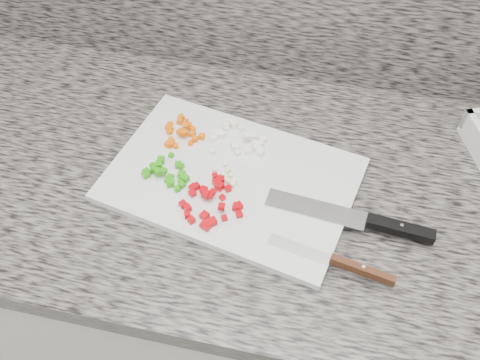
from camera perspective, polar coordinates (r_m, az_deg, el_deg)
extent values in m
cube|color=beige|center=(1.36, 3.48, -12.74)|extent=(3.92, 0.62, 0.86)
cube|color=#656059|center=(0.98, 4.71, -0.99)|extent=(3.96, 0.64, 0.04)
cube|color=silver|center=(0.96, -0.91, 0.09)|extent=(0.48, 0.37, 0.01)
cube|color=#F16005|center=(1.01, -7.37, 4.24)|extent=(0.01, 0.01, 0.01)
cube|color=#F16005|center=(1.02, -5.11, 4.93)|extent=(0.01, 0.01, 0.01)
cube|color=#F16005|center=(1.01, -7.30, 3.87)|extent=(0.02, 0.02, 0.01)
cube|color=#F16005|center=(1.01, -6.38, 5.11)|extent=(0.02, 0.02, 0.01)
cube|color=#F16005|center=(1.03, -7.54, 5.12)|extent=(0.01, 0.01, 0.01)
cube|color=#F16005|center=(1.01, -7.26, 4.17)|extent=(0.01, 0.01, 0.01)
cube|color=#F16005|center=(1.01, -4.84, 4.38)|extent=(0.01, 0.01, 0.01)
cube|color=#F16005|center=(1.00, -5.30, 3.94)|extent=(0.01, 0.01, 0.01)
cube|color=#F16005|center=(1.05, -6.30, 6.65)|extent=(0.01, 0.01, 0.01)
cube|color=#F16005|center=(1.01, -5.98, 5.02)|extent=(0.02, 0.02, 0.01)
cube|color=#F16005|center=(1.03, -7.46, 5.51)|extent=(0.02, 0.02, 0.01)
cube|color=#F16005|center=(1.02, -5.84, 5.71)|extent=(0.01, 0.01, 0.01)
cube|color=#F16005|center=(1.04, -7.62, 5.62)|extent=(0.01, 0.01, 0.01)
cube|color=#F16005|center=(1.04, -6.43, 6.24)|extent=(0.01, 0.01, 0.01)
cube|color=#F16005|center=(1.03, -5.10, 5.42)|extent=(0.01, 0.01, 0.01)
cube|color=#F16005|center=(1.04, -7.45, 5.91)|extent=(0.01, 0.01, 0.01)
cube|color=#F16005|center=(1.01, -4.10, 4.65)|extent=(0.01, 0.01, 0.01)
cube|color=#F16005|center=(1.00, -7.66, 3.79)|extent=(0.01, 0.01, 0.01)
cube|color=#F16005|center=(1.04, -5.41, 5.86)|extent=(0.01, 0.01, 0.01)
cube|color=#F16005|center=(1.00, -6.83, 3.61)|extent=(0.01, 0.01, 0.01)
cube|color=#F16005|center=(1.05, -5.72, 6.29)|extent=(0.01, 0.01, 0.01)
cube|color=#F16005|center=(1.03, -6.20, 5.17)|extent=(0.01, 0.01, 0.01)
cube|color=white|center=(1.01, -2.63, 4.83)|extent=(0.01, 0.01, 0.01)
cube|color=white|center=(1.01, 1.36, 4.66)|extent=(0.02, 0.02, 0.01)
cube|color=white|center=(1.01, -2.79, 4.92)|extent=(0.01, 0.01, 0.01)
cube|color=white|center=(0.99, 2.24, 3.17)|extent=(0.01, 0.01, 0.01)
cube|color=white|center=(0.99, -0.43, 3.55)|extent=(0.01, 0.01, 0.01)
cube|color=white|center=(0.98, -0.27, 2.95)|extent=(0.01, 0.01, 0.01)
cube|color=white|center=(1.03, 0.13, 5.61)|extent=(0.01, 0.01, 0.01)
cube|color=white|center=(1.03, -0.69, 6.04)|extent=(0.02, 0.02, 0.01)
cube|color=white|center=(1.03, -0.64, 5.93)|extent=(0.01, 0.01, 0.01)
cube|color=white|center=(1.01, -1.99, 4.84)|extent=(0.01, 0.01, 0.01)
cube|color=white|center=(0.98, 0.87, 3.07)|extent=(0.01, 0.01, 0.01)
cube|color=white|center=(1.00, 0.73, 4.65)|extent=(0.01, 0.01, 0.01)
cube|color=white|center=(1.00, -0.66, 3.94)|extent=(0.02, 0.02, 0.01)
cube|color=white|center=(1.03, -1.52, 5.82)|extent=(0.02, 0.02, 0.01)
cube|color=white|center=(1.01, -2.87, 4.51)|extent=(0.01, 0.01, 0.01)
cube|color=white|center=(1.00, 2.45, 4.33)|extent=(0.02, 0.02, 0.01)
cube|color=white|center=(0.99, -2.98, 3.08)|extent=(0.01, 0.01, 0.01)
cube|color=white|center=(0.99, 1.82, 3.47)|extent=(0.01, 0.01, 0.01)
cube|color=white|center=(1.03, -1.46, 5.56)|extent=(0.01, 0.01, 0.01)
cube|color=white|center=(1.00, 1.71, 3.84)|extent=(0.01, 0.01, 0.01)
cube|color=white|center=(1.00, 2.22, 3.89)|extent=(0.01, 0.01, 0.01)
cube|color=white|center=(0.98, 2.12, 2.93)|extent=(0.01, 0.01, 0.01)
cube|color=#28980D|center=(0.98, -8.41, 2.15)|extent=(0.01, 0.01, 0.01)
cube|color=#28980D|center=(0.95, -6.24, 0.57)|extent=(0.01, 0.01, 0.01)
cube|color=#28980D|center=(0.97, -6.33, 1.49)|extent=(0.01, 0.01, 0.01)
cube|color=#28980D|center=(0.94, -6.23, -0.52)|extent=(0.01, 0.01, 0.01)
cube|color=#28980D|center=(0.97, -9.76, 0.82)|extent=(0.01, 0.01, 0.01)
cube|color=#28980D|center=(0.97, -9.94, 0.85)|extent=(0.02, 0.02, 0.01)
cube|color=#28980D|center=(0.96, -10.01, 0.58)|extent=(0.02, 0.02, 0.01)
cube|color=#28980D|center=(0.97, -6.60, 1.63)|extent=(0.01, 0.01, 0.01)
cube|color=#28980D|center=(0.94, -7.40, -0.26)|extent=(0.01, 0.01, 0.01)
cube|color=#28980D|center=(0.97, -9.05, 1.16)|extent=(0.02, 0.02, 0.01)
cube|color=#28980D|center=(0.98, -8.63, 1.83)|extent=(0.01, 0.01, 0.01)
cube|color=#28980D|center=(0.94, -7.45, -0.33)|extent=(0.02, 0.02, 0.01)
cube|color=#28980D|center=(0.96, -8.67, 1.61)|extent=(0.02, 0.02, 0.01)
cube|color=#28980D|center=(0.95, -6.31, -0.05)|extent=(0.01, 0.01, 0.01)
cube|color=#28980D|center=(0.96, -9.14, 1.17)|extent=(0.01, 0.01, 0.01)
cube|color=#28980D|center=(0.95, -5.90, 0.15)|extent=(0.02, 0.02, 0.01)
cube|color=#28980D|center=(0.99, -7.36, 2.65)|extent=(0.01, 0.01, 0.01)
cube|color=#28980D|center=(0.95, -7.45, 0.28)|extent=(0.01, 0.01, 0.01)
cube|color=#28980D|center=(0.95, -6.31, 0.35)|extent=(0.01, 0.01, 0.01)
cube|color=#28980D|center=(0.95, -7.72, -0.01)|extent=(0.01, 0.01, 0.01)
cube|color=#28980D|center=(0.98, -9.29, 1.56)|extent=(0.01, 0.01, 0.01)
cube|color=#28980D|center=(0.95, -8.18, 0.94)|extent=(0.01, 0.01, 0.01)
cube|color=#28980D|center=(0.95, -8.77, 0.85)|extent=(0.02, 0.02, 0.01)
cube|color=#28980D|center=(0.93, -6.74, -0.95)|extent=(0.01, 0.01, 0.01)
cube|color=#C2020B|center=(0.89, -5.20, -4.28)|extent=(0.01, 0.01, 0.01)
cube|color=#C2020B|center=(0.88, -3.60, -4.96)|extent=(0.02, 0.02, 0.01)
cube|color=#C2020B|center=(0.89, -2.95, -4.45)|extent=(0.02, 0.02, 0.01)
cube|color=#C2020B|center=(0.94, -2.01, 0.07)|extent=(0.01, 0.01, 0.01)
cube|color=#C2020B|center=(0.89, -3.80, -3.82)|extent=(0.02, 0.02, 0.01)
cube|color=#C2020B|center=(0.91, -5.61, -3.03)|extent=(0.02, 0.02, 0.01)
cube|color=#C2020B|center=(0.88, -3.93, -4.82)|extent=(0.01, 0.01, 0.01)
cube|color=#C2020B|center=(0.91, -6.11, -2.57)|extent=(0.02, 0.02, 0.01)
cube|color=#C2020B|center=(0.88, -3.49, -4.72)|extent=(0.01, 0.01, 0.01)
cube|color=#C2020B|center=(0.91, -3.22, -1.62)|extent=(0.01, 0.01, 0.01)
cube|color=#C2020B|center=(0.93, -3.89, -1.05)|extent=(0.01, 0.01, 0.01)
cube|color=#C2020B|center=(0.93, -5.10, -1.41)|extent=(0.02, 0.02, 0.01)
cube|color=#C2020B|center=(0.90, -5.63, -3.72)|extent=(0.01, 0.01, 0.01)
cube|color=#C2020B|center=(0.89, -1.69, -4.06)|extent=(0.01, 0.01, 0.01)
cube|color=#C2020B|center=(0.93, -4.67, -0.68)|extent=(0.02, 0.02, 0.01)
cube|color=#C2020B|center=(0.91, -2.91, -1.27)|extent=(0.01, 0.01, 0.01)
cube|color=#C2020B|center=(0.93, -5.02, -0.82)|extent=(0.02, 0.02, 0.01)
cube|color=#C2020B|center=(0.92, -3.52, -1.60)|extent=(0.01, 0.01, 0.01)
cube|color=#C2020B|center=(0.95, -2.68, 0.40)|extent=(0.01, 0.01, 0.01)
cube|color=#C2020B|center=(0.90, -0.10, -3.64)|extent=(0.01, 0.01, 0.01)
cube|color=#C2020B|center=(0.92, -1.89, -1.87)|extent=(0.01, 0.01, 0.01)
cube|color=#C2020B|center=(0.90, -0.18, -2.78)|extent=(0.02, 0.02, 0.01)
cube|color=#C2020B|center=(0.91, -3.69, -1.51)|extent=(0.01, 0.01, 0.01)
cube|color=#C2020B|center=(0.94, -2.48, -0.26)|extent=(0.02, 0.02, 0.01)
cube|color=#C2020B|center=(0.93, -1.29, -0.92)|extent=(0.01, 0.01, 0.01)
cube|color=#C2020B|center=(0.93, -2.20, -0.68)|extent=(0.02, 0.02, 0.01)
cube|color=#C2020B|center=(0.89, -1.98, -2.86)|extent=(0.01, 0.01, 0.01)
cube|color=#C2020B|center=(0.90, -0.39, -2.89)|extent=(0.01, 0.01, 0.01)
cube|color=#F7F1BF|center=(0.94, -0.68, -0.17)|extent=(0.01, 0.01, 0.01)
cube|color=#F7F1BF|center=(0.96, -1.29, 1.03)|extent=(0.01, 0.01, 0.01)
cube|color=#F7F1BF|center=(0.95, -2.29, 0.66)|extent=(0.01, 0.01, 0.01)
cube|color=#F7F1BF|center=(0.97, -1.56, 1.67)|extent=(0.01, 0.01, 0.01)
cube|color=#F7F1BF|center=(0.94, -1.17, -0.18)|extent=(0.01, 0.01, 0.01)
cube|color=#F7F1BF|center=(0.94, -0.77, -0.47)|extent=(0.01, 0.01, 0.01)
cube|color=#F7F1BF|center=(0.96, -2.69, 1.09)|extent=(0.01, 0.01, 0.01)
cube|color=#F7F1BF|center=(0.94, -1.96, 0.03)|extent=(0.01, 0.01, 0.01)
cube|color=#F7F1BF|center=(0.95, -1.02, 0.50)|extent=(0.01, 0.01, 0.01)
cube|color=silver|center=(0.92, 8.07, -3.10)|extent=(0.17, 0.05, 0.00)
cube|color=black|center=(0.91, 16.73, -4.98)|extent=(0.11, 0.03, 0.02)
cylinder|color=silver|center=(0.91, 16.86, -4.66)|extent=(0.01, 0.01, 0.00)
cube|color=silver|center=(0.87, 6.31, -7.35)|extent=(0.11, 0.04, 0.00)
cube|color=#4D2513|center=(0.86, 12.93, -9.34)|extent=(0.10, 0.03, 0.02)
cylinder|color=silver|center=(0.85, 13.03, -9.04)|extent=(0.01, 0.01, 0.00)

